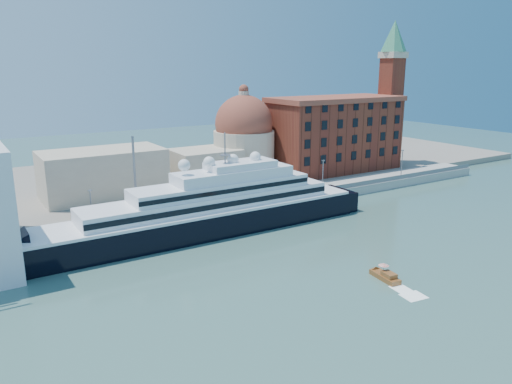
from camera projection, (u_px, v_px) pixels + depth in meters
ground at (303, 260)px, 92.02m from camera, size 400.00×400.00×0.00m
quay at (217, 209)px, 119.58m from camera, size 180.00×10.00×2.50m
land at (155, 178)px, 153.24m from camera, size 260.00×72.00×2.00m
quay_fence at (226, 206)px, 115.43m from camera, size 180.00×0.10×1.20m
superyacht at (193, 216)px, 103.87m from camera, size 82.94×11.50×24.79m
service_barge at (38, 267)px, 86.47m from camera, size 12.59×5.39×2.75m
water_taxi at (386, 276)px, 83.26m from camera, size 2.78×6.20×2.84m
warehouse at (335, 133)px, 158.08m from camera, size 43.00×19.00×23.25m
campanile at (391, 84)px, 166.77m from camera, size 8.40×8.40×47.00m
church at (197, 153)px, 139.92m from camera, size 66.00×18.00×25.50m
lamp_posts at (169, 182)px, 109.48m from camera, size 120.80×2.40×18.00m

